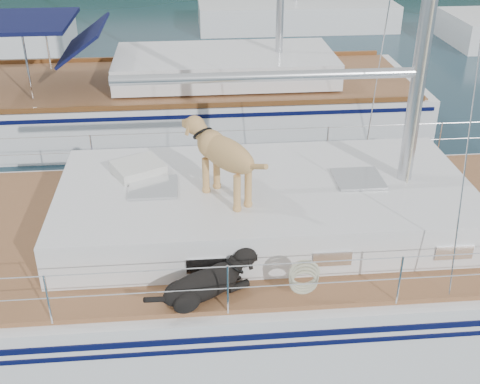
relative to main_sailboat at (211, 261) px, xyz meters
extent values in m
plane|color=black|center=(-0.09, 0.01, -0.68)|extent=(120.00, 120.00, 0.00)
cube|color=silver|center=(-0.09, 0.01, -0.18)|extent=(12.00, 3.80, 1.40)
cube|color=#95603B|center=(-0.09, 0.01, 0.55)|extent=(11.52, 3.50, 0.06)
cube|color=silver|center=(0.71, 0.01, 0.86)|extent=(5.20, 2.50, 0.55)
cylinder|color=silver|center=(0.71, 0.01, 2.53)|extent=(3.60, 0.12, 0.12)
cylinder|color=silver|center=(-0.09, -1.74, 1.14)|extent=(10.56, 0.01, 0.01)
cylinder|color=silver|center=(-0.09, 1.75, 1.14)|extent=(10.56, 0.01, 0.01)
cube|color=blue|center=(-1.50, 1.16, 0.60)|extent=(0.66, 0.58, 0.04)
cube|color=silver|center=(-0.90, 0.43, 1.21)|extent=(0.77, 0.72, 0.15)
torus|color=beige|center=(0.91, -1.65, 0.94)|extent=(0.43, 0.13, 0.43)
cube|color=silver|center=(-0.58, 6.37, -0.23)|extent=(11.00, 3.50, 1.30)
cube|color=#95603B|center=(-0.58, 6.37, 0.42)|extent=(10.56, 3.29, 0.06)
cube|color=silver|center=(0.62, 6.37, 0.77)|extent=(4.80, 2.30, 0.55)
cube|color=#0F1540|center=(-3.78, 6.37, 1.82)|extent=(2.40, 2.30, 0.08)
cube|color=silver|center=(3.91, 16.01, -0.28)|extent=(7.20, 3.00, 1.10)
camera|label=1|loc=(-0.21, -6.65, 4.66)|focal=45.00mm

